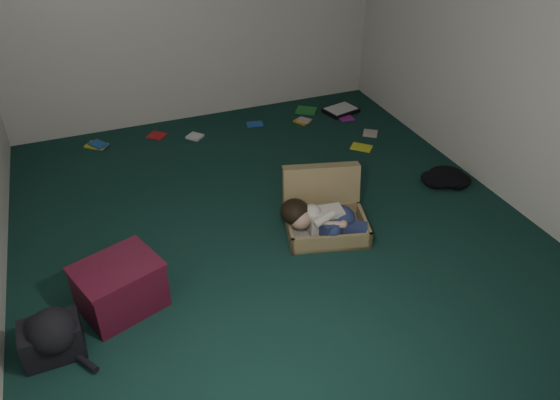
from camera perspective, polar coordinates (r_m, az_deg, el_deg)
floor at (r=4.42m, az=-0.72°, el=-2.75°), size 4.50×4.50×0.00m
wall_front at (r=2.13m, az=21.53°, el=-8.22°), size 4.50×0.00×4.50m
wall_right at (r=4.84m, az=22.76°, el=15.31°), size 0.00×4.50×4.50m
suitcase at (r=4.37m, az=4.63°, el=-1.18°), size 0.76×0.75×0.46m
person at (r=4.21m, az=4.47°, el=-1.99°), size 0.64×0.45×0.28m
maroon_bin at (r=3.76m, az=-16.39°, el=-8.69°), size 0.63×0.56×0.36m
backpack at (r=3.64m, az=-22.74°, el=-13.21°), size 0.45×0.36×0.26m
clothing_pile at (r=5.17m, az=16.94°, el=2.40°), size 0.40×0.33×0.12m
paper_tray at (r=6.33m, az=6.37°, el=9.31°), size 0.41×0.35×0.05m
book_scatter at (r=5.93m, az=-0.53°, el=7.59°), size 2.95×1.25×0.02m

